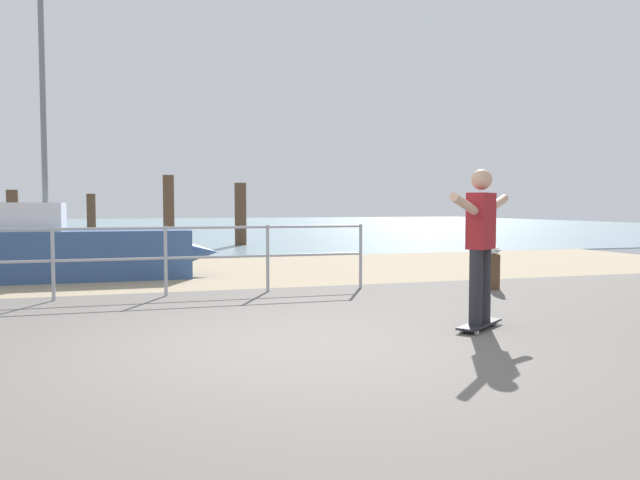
{
  "coord_description": "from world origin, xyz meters",
  "views": [
    {
      "loc": [
        -1.09,
        -5.62,
        1.35
      ],
      "look_at": [
        1.23,
        2.0,
        0.9
      ],
      "focal_mm": 34.49,
      "sensor_mm": 36.0,
      "label": 1
    }
  ],
  "objects_px": {
    "skateboard": "(480,324)",
    "skateboarder": "(481,236)",
    "seagull": "(494,249)",
    "bollard_short": "(494,273)",
    "sailboat": "(74,251)"
  },
  "relations": [
    {
      "from": "skateboard",
      "to": "skateboarder",
      "type": "xyz_separation_m",
      "value": [
        -0.0,
        -0.0,
        0.95
      ]
    },
    {
      "from": "skateboard",
      "to": "seagull",
      "type": "xyz_separation_m",
      "value": [
        1.9,
        2.69,
        0.59
      ]
    },
    {
      "from": "skateboarder",
      "to": "seagull",
      "type": "relative_size",
      "value": 3.45
    },
    {
      "from": "skateboarder",
      "to": "bollard_short",
      "type": "height_order",
      "value": "skateboarder"
    },
    {
      "from": "sailboat",
      "to": "skateboard",
      "type": "xyz_separation_m",
      "value": [
        4.58,
        -6.13,
        -0.46
      ]
    },
    {
      "from": "sailboat",
      "to": "skateboarder",
      "type": "xyz_separation_m",
      "value": [
        4.58,
        -6.13,
        0.49
      ]
    },
    {
      "from": "skateboard",
      "to": "sailboat",
      "type": "bearing_deg",
      "value": 126.8
    },
    {
      "from": "skateboarder",
      "to": "seagull",
      "type": "distance_m",
      "value": 3.31
    },
    {
      "from": "seagull",
      "to": "sailboat",
      "type": "bearing_deg",
      "value": 152.05
    },
    {
      "from": "skateboarder",
      "to": "seagull",
      "type": "bearing_deg",
      "value": 54.69
    },
    {
      "from": "skateboard",
      "to": "seagull",
      "type": "height_order",
      "value": "seagull"
    },
    {
      "from": "sailboat",
      "to": "skateboarder",
      "type": "bearing_deg",
      "value": -53.2
    },
    {
      "from": "sailboat",
      "to": "seagull",
      "type": "bearing_deg",
      "value": -27.95
    },
    {
      "from": "skateboarder",
      "to": "seagull",
      "type": "height_order",
      "value": "skateboarder"
    },
    {
      "from": "bollard_short",
      "to": "seagull",
      "type": "bearing_deg",
      "value": 72.21
    }
  ]
}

